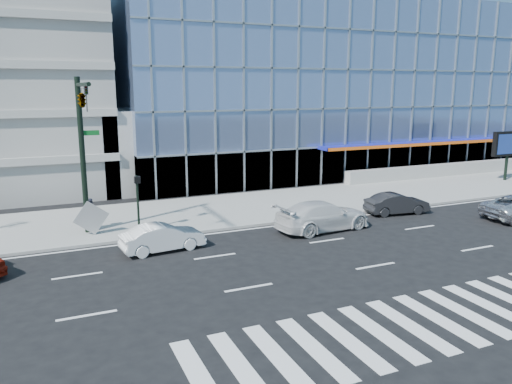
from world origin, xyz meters
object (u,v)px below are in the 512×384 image
(ped_signal_post, at_px, (138,195))
(tilted_panel, at_px, (91,218))
(marquee_sign, at_px, (508,145))
(pedestrian, at_px, (91,214))
(white_suv, at_px, (323,216))
(traffic_signal, at_px, (82,119))
(white_sedan, at_px, (163,237))
(dark_sedan, at_px, (397,204))

(ped_signal_post, xyz_separation_m, tilted_panel, (-2.35, 0.38, -1.08))
(marquee_sign, bearing_deg, pedestrian, -177.26)
(tilted_panel, bearing_deg, pedestrian, 85.82)
(white_suv, bearing_deg, traffic_signal, 71.32)
(marquee_sign, height_order, white_sedan, marquee_sign)
(ped_signal_post, xyz_separation_m, white_sedan, (0.52, -3.14, -1.49))
(ped_signal_post, bearing_deg, pedestrian, 146.33)
(ped_signal_post, height_order, dark_sedan, ped_signal_post)
(white_sedan, height_order, tilted_panel, tilted_panel)
(ped_signal_post, distance_m, pedestrian, 2.91)
(traffic_signal, xyz_separation_m, pedestrian, (0.27, 1.86, -5.16))
(tilted_panel, bearing_deg, dark_sedan, -5.15)
(marquee_sign, distance_m, white_suv, 22.19)
(white_sedan, bearing_deg, traffic_signal, 41.08)
(pedestrian, bearing_deg, ped_signal_post, -119.05)
(dark_sedan, bearing_deg, pedestrian, 86.59)
(traffic_signal, distance_m, ped_signal_post, 4.75)
(white_sedan, bearing_deg, marquee_sign, -84.68)
(ped_signal_post, relative_size, dark_sedan, 0.77)
(marquee_sign, xyz_separation_m, pedestrian, (-32.73, -1.57, -2.06))
(ped_signal_post, distance_m, marquee_sign, 30.67)
(traffic_signal, relative_size, white_suv, 1.46)
(pedestrian, bearing_deg, marquee_sign, -82.64)
(white_suv, bearing_deg, white_sedan, 84.52)
(dark_sedan, bearing_deg, marquee_sign, -64.16)
(ped_signal_post, height_order, marquee_sign, marquee_sign)
(ped_signal_post, height_order, tilted_panel, ped_signal_post)
(pedestrian, bearing_deg, traffic_signal, 176.31)
(traffic_signal, bearing_deg, marquee_sign, 5.92)
(marquee_sign, bearing_deg, dark_sedan, -161.80)
(white_suv, bearing_deg, ped_signal_post, 65.87)
(white_suv, bearing_deg, pedestrian, 62.67)
(white_sedan, relative_size, dark_sedan, 1.01)
(white_suv, xyz_separation_m, pedestrian, (-11.54, 4.63, 0.21))
(traffic_signal, height_order, marquee_sign, traffic_signal)
(ped_signal_post, xyz_separation_m, dark_sedan, (15.32, -1.94, -1.50))
(white_sedan, height_order, pedestrian, pedestrian)
(ped_signal_post, bearing_deg, white_suv, -18.65)
(white_sedan, xyz_separation_m, pedestrian, (-2.74, 4.63, 0.35))
(tilted_panel, bearing_deg, marquee_sign, 6.98)
(ped_signal_post, height_order, white_suv, ped_signal_post)
(traffic_signal, xyz_separation_m, tilted_panel, (0.15, 0.75, -5.11))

